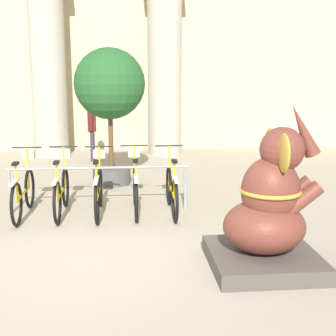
{
  "coord_description": "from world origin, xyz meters",
  "views": [
    {
      "loc": [
        0.48,
        -5.75,
        2.3
      ],
      "look_at": [
        1.06,
        0.62,
        1.0
      ],
      "focal_mm": 50.0,
      "sensor_mm": 36.0,
      "label": 1
    }
  ],
  "objects_px": {
    "bicycle_0": "(24,191)",
    "elephant_statue": "(269,214)",
    "person_pedestrian": "(92,125)",
    "potted_tree": "(110,90)",
    "bicycle_1": "(62,190)",
    "bicycle_3": "(135,188)",
    "bicycle_2": "(99,189)",
    "bicycle_4": "(172,188)"
  },
  "relations": [
    {
      "from": "bicycle_0",
      "to": "elephant_statue",
      "type": "bearing_deg",
      "value": -35.51
    },
    {
      "from": "person_pedestrian",
      "to": "potted_tree",
      "type": "distance_m",
      "value": 2.91
    },
    {
      "from": "bicycle_1",
      "to": "elephant_statue",
      "type": "relative_size",
      "value": 0.86
    },
    {
      "from": "bicycle_1",
      "to": "bicycle_3",
      "type": "distance_m",
      "value": 1.21
    },
    {
      "from": "bicycle_2",
      "to": "potted_tree",
      "type": "xyz_separation_m",
      "value": [
        0.15,
        2.17,
        1.55
      ]
    },
    {
      "from": "bicycle_2",
      "to": "potted_tree",
      "type": "height_order",
      "value": "potted_tree"
    },
    {
      "from": "bicycle_1",
      "to": "bicycle_4",
      "type": "relative_size",
      "value": 1.0
    },
    {
      "from": "potted_tree",
      "to": "elephant_statue",
      "type": "bearing_deg",
      "value": -66.5
    },
    {
      "from": "bicycle_0",
      "to": "elephant_statue",
      "type": "height_order",
      "value": "elephant_statue"
    },
    {
      "from": "bicycle_3",
      "to": "elephant_statue",
      "type": "bearing_deg",
      "value": -57.88
    },
    {
      "from": "elephant_statue",
      "to": "person_pedestrian",
      "type": "height_order",
      "value": "elephant_statue"
    },
    {
      "from": "bicycle_2",
      "to": "person_pedestrian",
      "type": "distance_m",
      "value": 4.89
    },
    {
      "from": "bicycle_0",
      "to": "bicycle_2",
      "type": "height_order",
      "value": "same"
    },
    {
      "from": "bicycle_3",
      "to": "potted_tree",
      "type": "xyz_separation_m",
      "value": [
        -0.45,
        2.12,
        1.55
      ]
    },
    {
      "from": "bicycle_0",
      "to": "bicycle_1",
      "type": "distance_m",
      "value": 0.61
    },
    {
      "from": "bicycle_0",
      "to": "bicycle_3",
      "type": "bearing_deg",
      "value": 1.51
    },
    {
      "from": "bicycle_2",
      "to": "elephant_statue",
      "type": "bearing_deg",
      "value": -48.12
    },
    {
      "from": "bicycle_2",
      "to": "bicycle_3",
      "type": "height_order",
      "value": "same"
    },
    {
      "from": "bicycle_4",
      "to": "potted_tree",
      "type": "height_order",
      "value": "potted_tree"
    },
    {
      "from": "bicycle_2",
      "to": "elephant_statue",
      "type": "distance_m",
      "value": 3.21
    },
    {
      "from": "bicycle_2",
      "to": "potted_tree",
      "type": "distance_m",
      "value": 2.67
    },
    {
      "from": "bicycle_0",
      "to": "person_pedestrian",
      "type": "height_order",
      "value": "person_pedestrian"
    },
    {
      "from": "bicycle_1",
      "to": "potted_tree",
      "type": "distance_m",
      "value": 2.74
    },
    {
      "from": "bicycle_3",
      "to": "person_pedestrian",
      "type": "xyz_separation_m",
      "value": [
        -1.02,
        4.79,
        0.54
      ]
    },
    {
      "from": "bicycle_1",
      "to": "bicycle_3",
      "type": "bearing_deg",
      "value": 0.62
    },
    {
      "from": "elephant_statue",
      "to": "potted_tree",
      "type": "distance_m",
      "value": 5.13
    },
    {
      "from": "person_pedestrian",
      "to": "potted_tree",
      "type": "xyz_separation_m",
      "value": [
        0.57,
        -2.67,
        1.01
      ]
    },
    {
      "from": "bicycle_3",
      "to": "bicycle_4",
      "type": "height_order",
      "value": "same"
    },
    {
      "from": "bicycle_4",
      "to": "person_pedestrian",
      "type": "height_order",
      "value": "person_pedestrian"
    },
    {
      "from": "bicycle_1",
      "to": "bicycle_3",
      "type": "relative_size",
      "value": 1.0
    },
    {
      "from": "bicycle_1",
      "to": "potted_tree",
      "type": "bearing_deg",
      "value": 70.36
    },
    {
      "from": "bicycle_1",
      "to": "person_pedestrian",
      "type": "height_order",
      "value": "person_pedestrian"
    },
    {
      "from": "bicycle_4",
      "to": "bicycle_3",
      "type": "bearing_deg",
      "value": 173.52
    },
    {
      "from": "elephant_statue",
      "to": "bicycle_4",
      "type": "bearing_deg",
      "value": 111.31
    },
    {
      "from": "bicycle_4",
      "to": "potted_tree",
      "type": "xyz_separation_m",
      "value": [
        -1.06,
        2.19,
        1.55
      ]
    },
    {
      "from": "bicycle_2",
      "to": "person_pedestrian",
      "type": "bearing_deg",
      "value": 94.92
    },
    {
      "from": "bicycle_3",
      "to": "potted_tree",
      "type": "distance_m",
      "value": 2.66
    },
    {
      "from": "bicycle_3",
      "to": "elephant_statue",
      "type": "xyz_separation_m",
      "value": [
        1.53,
        -2.44,
        0.25
      ]
    },
    {
      "from": "elephant_statue",
      "to": "bicycle_1",
      "type": "bearing_deg",
      "value": 138.52
    },
    {
      "from": "bicycle_3",
      "to": "bicycle_2",
      "type": "bearing_deg",
      "value": -174.8
    },
    {
      "from": "bicycle_4",
      "to": "elephant_statue",
      "type": "height_order",
      "value": "elephant_statue"
    },
    {
      "from": "bicycle_1",
      "to": "bicycle_4",
      "type": "height_order",
      "value": "same"
    }
  ]
}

